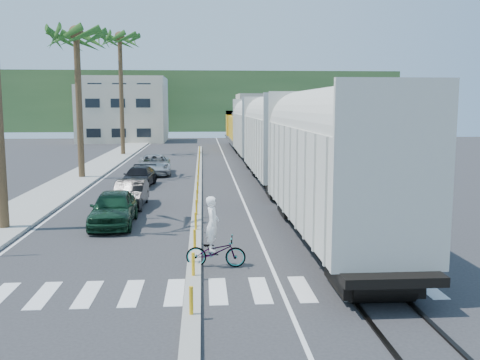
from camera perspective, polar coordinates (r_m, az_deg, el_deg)
ground at (r=17.26m, az=-4.93°, el=-9.55°), size 140.00×140.00×0.00m
sidewalk at (r=42.69m, az=-15.90°, el=0.78°), size 3.00×90.00×0.15m
rails at (r=45.00m, az=1.99°, el=1.37°), size 1.56×100.00×0.06m
median at (r=36.78m, az=-4.46°, el=-0.04°), size 0.45×60.00×0.85m
crosswalk at (r=15.36m, az=-5.05°, el=-11.77°), size 14.00×2.20×0.01m
lane_markings at (r=41.85m, az=-7.36°, el=0.78°), size 9.42×90.00×0.01m
freight_train at (r=40.20m, az=2.70°, el=4.70°), size 3.00×60.94×5.85m
palm_trees at (r=40.45m, az=-16.61°, el=15.63°), size 3.50×37.20×13.75m
buildings at (r=88.38m, az=-8.45°, el=7.34°), size 38.00×27.00×10.00m
hillside at (r=116.46m, az=-4.21°, el=8.33°), size 80.00×20.00×12.00m
car_lead at (r=23.84m, az=-13.34°, el=-2.93°), size 2.09×4.62×1.54m
car_second at (r=27.96m, az=-11.60°, el=-1.46°), size 1.58×4.22×1.38m
car_third at (r=34.89m, az=-10.73°, el=0.33°), size 2.59×4.72×1.27m
car_rear at (r=41.05m, az=-9.13°, el=1.64°), size 3.24×5.68×1.48m
cyclist at (r=17.35m, az=-2.68°, el=-6.89°), size 1.07×2.07×2.32m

